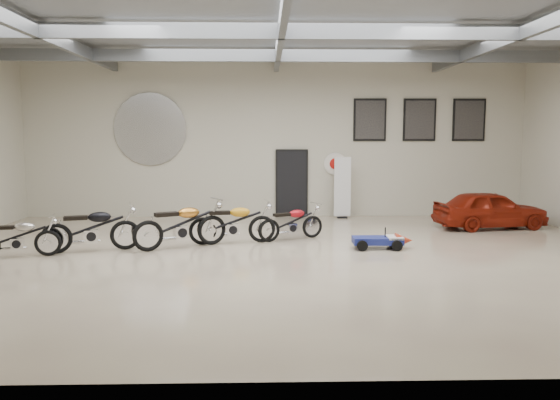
{
  "coord_description": "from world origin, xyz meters",
  "views": [
    {
      "loc": [
        -0.33,
        -11.57,
        2.64
      ],
      "look_at": [
        0.0,
        1.2,
        1.1
      ],
      "focal_mm": 35.0,
      "sensor_mm": 36.0,
      "label": 1
    }
  ],
  "objects_px": {
    "vintage_car": "(490,209)",
    "motorcycle_red": "(291,222)",
    "go_kart": "(383,238)",
    "motorcycle_yellow": "(232,222)",
    "motorcycle_silver": "(17,236)",
    "motorcycle_black": "(91,228)",
    "motorcycle_gold": "(181,224)",
    "banner_stand": "(342,188)"
  },
  "relations": [
    {
      "from": "vintage_car",
      "to": "motorcycle_red",
      "type": "bearing_deg",
      "value": 97.45
    },
    {
      "from": "go_kart",
      "to": "motorcycle_yellow",
      "type": "bearing_deg",
      "value": 169.96
    },
    {
      "from": "motorcycle_yellow",
      "to": "motorcycle_silver",
      "type": "bearing_deg",
      "value": -173.48
    },
    {
      "from": "motorcycle_black",
      "to": "motorcycle_red",
      "type": "relative_size",
      "value": 1.2
    },
    {
      "from": "motorcycle_yellow",
      "to": "motorcycle_black",
      "type": "bearing_deg",
      "value": -175.38
    },
    {
      "from": "motorcycle_yellow",
      "to": "vintage_car",
      "type": "xyz_separation_m",
      "value": [
        7.14,
        2.03,
        -0.0
      ]
    },
    {
      "from": "motorcycle_silver",
      "to": "go_kart",
      "type": "xyz_separation_m",
      "value": [
        8.07,
        0.68,
        -0.2
      ]
    },
    {
      "from": "motorcycle_gold",
      "to": "motorcycle_black",
      "type": "bearing_deg",
      "value": 161.9
    },
    {
      "from": "motorcycle_silver",
      "to": "go_kart",
      "type": "distance_m",
      "value": 8.11
    },
    {
      "from": "banner_stand",
      "to": "motorcycle_black",
      "type": "distance_m",
      "value": 8.0
    },
    {
      "from": "go_kart",
      "to": "motorcycle_red",
      "type": "bearing_deg",
      "value": 152.56
    },
    {
      "from": "motorcycle_red",
      "to": "banner_stand",
      "type": "bearing_deg",
      "value": 37.56
    },
    {
      "from": "motorcycle_red",
      "to": "vintage_car",
      "type": "xyz_separation_m",
      "value": [
        5.7,
        1.59,
        0.08
      ]
    },
    {
      "from": "motorcycle_yellow",
      "to": "go_kart",
      "type": "distance_m",
      "value": 3.6
    },
    {
      "from": "motorcycle_black",
      "to": "motorcycle_gold",
      "type": "relative_size",
      "value": 0.96
    },
    {
      "from": "motorcycle_gold",
      "to": "go_kart",
      "type": "bearing_deg",
      "value": -29.8
    },
    {
      "from": "motorcycle_gold",
      "to": "motorcycle_yellow",
      "type": "height_order",
      "value": "motorcycle_gold"
    },
    {
      "from": "motorcycle_silver",
      "to": "motorcycle_gold",
      "type": "distance_m",
      "value": 3.49
    },
    {
      "from": "banner_stand",
      "to": "motorcycle_yellow",
      "type": "height_order",
      "value": "banner_stand"
    },
    {
      "from": "motorcycle_black",
      "to": "go_kart",
      "type": "relative_size",
      "value": 1.5
    },
    {
      "from": "banner_stand",
      "to": "motorcycle_black",
      "type": "height_order",
      "value": "banner_stand"
    },
    {
      "from": "motorcycle_black",
      "to": "motorcycle_yellow",
      "type": "xyz_separation_m",
      "value": [
        3.14,
        0.82,
        -0.01
      ]
    },
    {
      "from": "banner_stand",
      "to": "go_kart",
      "type": "bearing_deg",
      "value": -85.89
    },
    {
      "from": "motorcycle_silver",
      "to": "motorcycle_yellow",
      "type": "relative_size",
      "value": 0.86
    },
    {
      "from": "motorcycle_silver",
      "to": "motorcycle_black",
      "type": "distance_m",
      "value": 1.52
    },
    {
      "from": "banner_stand",
      "to": "motorcycle_silver",
      "type": "relative_size",
      "value": 1.09
    },
    {
      "from": "banner_stand",
      "to": "go_kart",
      "type": "relative_size",
      "value": 1.36
    },
    {
      "from": "motorcycle_red",
      "to": "vintage_car",
      "type": "height_order",
      "value": "vintage_car"
    },
    {
      "from": "motorcycle_black",
      "to": "motorcycle_yellow",
      "type": "relative_size",
      "value": 1.02
    },
    {
      "from": "banner_stand",
      "to": "motorcycle_yellow",
      "type": "relative_size",
      "value": 0.93
    },
    {
      "from": "motorcycle_black",
      "to": "motorcycle_red",
      "type": "xyz_separation_m",
      "value": [
        4.58,
        1.26,
        -0.09
      ]
    },
    {
      "from": "motorcycle_yellow",
      "to": "banner_stand",
      "type": "bearing_deg",
      "value": 41.11
    },
    {
      "from": "motorcycle_black",
      "to": "banner_stand",
      "type": "bearing_deg",
      "value": 22.15
    },
    {
      "from": "motorcycle_gold",
      "to": "motorcycle_yellow",
      "type": "relative_size",
      "value": 1.07
    },
    {
      "from": "motorcycle_black",
      "to": "motorcycle_gold",
      "type": "xyz_separation_m",
      "value": [
        1.96,
        0.33,
        0.03
      ]
    },
    {
      "from": "banner_stand",
      "to": "vintage_car",
      "type": "height_order",
      "value": "banner_stand"
    },
    {
      "from": "motorcycle_red",
      "to": "motorcycle_black",
      "type": "bearing_deg",
      "value": 169.51
    },
    {
      "from": "motorcycle_silver",
      "to": "motorcycle_gold",
      "type": "xyz_separation_m",
      "value": [
        3.38,
        0.86,
        0.11
      ]
    },
    {
      "from": "motorcycle_silver",
      "to": "motorcycle_black",
      "type": "bearing_deg",
      "value": 10.43
    },
    {
      "from": "vintage_car",
      "to": "motorcycle_silver",
      "type": "bearing_deg",
      "value": 98.02
    },
    {
      "from": "banner_stand",
      "to": "go_kart",
      "type": "distance_m",
      "value": 4.75
    },
    {
      "from": "motorcycle_black",
      "to": "vintage_car",
      "type": "bearing_deg",
      "value": 0.43
    }
  ]
}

